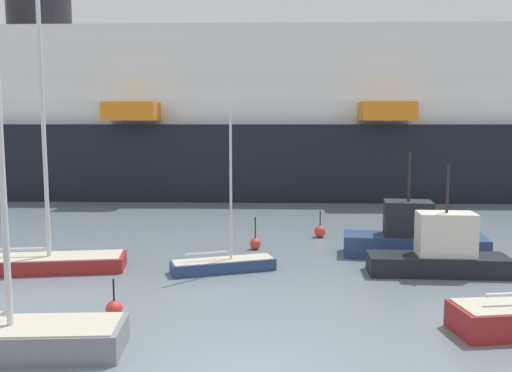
# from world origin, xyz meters

# --- Properties ---
(sailboat_0) EXTENTS (4.50, 2.39, 6.54)m
(sailboat_0) POSITION_xyz_m (-1.33, 9.54, 0.35)
(sailboat_0) COLOR navy
(sailboat_0) RESTS_ON ground_plane
(sailboat_3) EXTENTS (7.56, 2.83, 12.18)m
(sailboat_3) POSITION_xyz_m (-9.25, 9.44, 0.57)
(sailboat_3) COLOR maroon
(sailboat_3) RESTS_ON ground_plane
(fishing_boat_0) EXTENTS (6.68, 2.81, 4.87)m
(fishing_boat_0) POSITION_xyz_m (7.29, 12.24, 0.88)
(fishing_boat_0) COLOR navy
(fishing_boat_0) RESTS_ON ground_plane
(fishing_boat_1) EXTENTS (5.74, 1.98, 4.56)m
(fishing_boat_1) POSITION_xyz_m (7.67, 9.25, 0.93)
(fishing_boat_1) COLOR black
(fishing_boat_1) RESTS_ON ground_plane
(channel_buoy_0) EXTENTS (0.54, 0.54, 1.27)m
(channel_buoy_0) POSITION_xyz_m (-4.46, 4.09, 0.28)
(channel_buoy_0) COLOR red
(channel_buoy_0) RESTS_ON ground_plane
(channel_buoy_1) EXTENTS (0.62, 0.62, 1.47)m
(channel_buoy_1) POSITION_xyz_m (3.42, 16.41, 0.32)
(channel_buoy_1) COLOR red
(channel_buoy_1) RESTS_ON ground_plane
(channel_buoy_2) EXTENTS (0.55, 0.55, 1.61)m
(channel_buoy_2) POSITION_xyz_m (-0.05, 13.54, 0.29)
(channel_buoy_2) COLOR red
(channel_buoy_2) RESTS_ON ground_plane
(cruise_ship) EXTENTS (109.35, 18.64, 19.31)m
(cruise_ship) POSITION_xyz_m (-0.10, 36.43, 6.19)
(cruise_ship) COLOR black
(cruise_ship) RESTS_ON ground_plane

